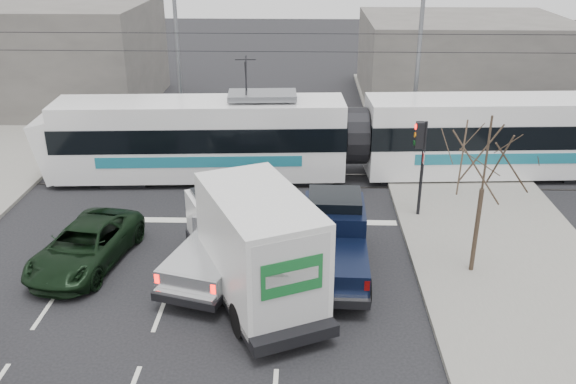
{
  "coord_description": "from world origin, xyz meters",
  "views": [
    {
      "loc": [
        2.33,
        -14.2,
        10.03
      ],
      "look_at": [
        1.79,
        4.63,
        1.8
      ],
      "focal_mm": 38.0,
      "sensor_mm": 36.0,
      "label": 1
    }
  ],
  "objects_px": {
    "street_lamp_near": "(415,44)",
    "navy_pickup": "(334,237)",
    "street_lamp_far": "(173,36)",
    "silver_pickup": "(228,236)",
    "tram": "(354,137)",
    "box_truck": "(252,243)",
    "traffic_signal": "(420,149)",
    "green_car": "(85,246)",
    "bare_tree": "(486,161)"
  },
  "relations": [
    {
      "from": "tram",
      "to": "silver_pickup",
      "type": "height_order",
      "value": "tram"
    },
    {
      "from": "silver_pickup",
      "to": "navy_pickup",
      "type": "bearing_deg",
      "value": 14.54
    },
    {
      "from": "green_car",
      "to": "tram",
      "type": "bearing_deg",
      "value": 50.26
    },
    {
      "from": "silver_pickup",
      "to": "street_lamp_near",
      "type": "bearing_deg",
      "value": 73.11
    },
    {
      "from": "street_lamp_near",
      "to": "silver_pickup",
      "type": "relative_size",
      "value": 1.49
    },
    {
      "from": "tram",
      "to": "navy_pickup",
      "type": "height_order",
      "value": "tram"
    },
    {
      "from": "traffic_signal",
      "to": "box_truck",
      "type": "relative_size",
      "value": 0.5
    },
    {
      "from": "navy_pickup",
      "to": "green_car",
      "type": "distance_m",
      "value": 7.95
    },
    {
      "from": "bare_tree",
      "to": "green_car",
      "type": "xyz_separation_m",
      "value": [
        -12.24,
        0.24,
        -3.12
      ]
    },
    {
      "from": "street_lamp_near",
      "to": "street_lamp_far",
      "type": "xyz_separation_m",
      "value": [
        -11.5,
        2.0,
        0.0
      ]
    },
    {
      "from": "street_lamp_far",
      "to": "box_truck",
      "type": "height_order",
      "value": "street_lamp_far"
    },
    {
      "from": "traffic_signal",
      "to": "tram",
      "type": "height_order",
      "value": "tram"
    },
    {
      "from": "street_lamp_far",
      "to": "navy_pickup",
      "type": "xyz_separation_m",
      "value": [
        7.48,
        -13.25,
        -4.01
      ]
    },
    {
      "from": "tram",
      "to": "navy_pickup",
      "type": "bearing_deg",
      "value": -101.69
    },
    {
      "from": "tram",
      "to": "green_car",
      "type": "height_order",
      "value": "tram"
    },
    {
      "from": "bare_tree",
      "to": "tram",
      "type": "relative_size",
      "value": 0.2
    },
    {
      "from": "street_lamp_far",
      "to": "silver_pickup",
      "type": "relative_size",
      "value": 1.49
    },
    {
      "from": "street_lamp_far",
      "to": "box_truck",
      "type": "distance_m",
      "value": 16.01
    },
    {
      "from": "tram",
      "to": "box_truck",
      "type": "bearing_deg",
      "value": -114.3
    },
    {
      "from": "street_lamp_far",
      "to": "silver_pickup",
      "type": "distance_m",
      "value": 14.35
    },
    {
      "from": "bare_tree",
      "to": "tram",
      "type": "xyz_separation_m",
      "value": [
        -3.18,
        8.02,
        -1.97
      ]
    },
    {
      "from": "green_car",
      "to": "street_lamp_far",
      "type": "bearing_deg",
      "value": 97.68
    },
    {
      "from": "street_lamp_near",
      "to": "street_lamp_far",
      "type": "distance_m",
      "value": 11.67
    },
    {
      "from": "navy_pickup",
      "to": "silver_pickup",
      "type": "bearing_deg",
      "value": 179.53
    },
    {
      "from": "bare_tree",
      "to": "traffic_signal",
      "type": "bearing_deg",
      "value": 105.76
    },
    {
      "from": "green_car",
      "to": "navy_pickup",
      "type": "bearing_deg",
      "value": 9.71
    },
    {
      "from": "street_lamp_far",
      "to": "green_car",
      "type": "height_order",
      "value": "street_lamp_far"
    },
    {
      "from": "box_truck",
      "to": "navy_pickup",
      "type": "relative_size",
      "value": 1.33
    },
    {
      "from": "street_lamp_far",
      "to": "green_car",
      "type": "relative_size",
      "value": 1.87
    },
    {
      "from": "street_lamp_far",
      "to": "box_truck",
      "type": "xyz_separation_m",
      "value": [
        5.05,
        -14.8,
        -3.44
      ]
    },
    {
      "from": "street_lamp_near",
      "to": "silver_pickup",
      "type": "xyz_separation_m",
      "value": [
        -7.38,
        -11.13,
        -4.08
      ]
    },
    {
      "from": "street_lamp_far",
      "to": "tram",
      "type": "xyz_separation_m",
      "value": [
        8.61,
        -5.48,
        -3.29
      ]
    },
    {
      "from": "traffic_signal",
      "to": "silver_pickup",
      "type": "bearing_deg",
      "value": -151.0
    },
    {
      "from": "street_lamp_near",
      "to": "tram",
      "type": "height_order",
      "value": "street_lamp_near"
    },
    {
      "from": "street_lamp_far",
      "to": "navy_pickup",
      "type": "bearing_deg",
      "value": -60.57
    },
    {
      "from": "traffic_signal",
      "to": "green_car",
      "type": "bearing_deg",
      "value": -161.33
    },
    {
      "from": "bare_tree",
      "to": "street_lamp_near",
      "type": "height_order",
      "value": "street_lamp_near"
    },
    {
      "from": "box_truck",
      "to": "street_lamp_near",
      "type": "bearing_deg",
      "value": 38.88
    },
    {
      "from": "traffic_signal",
      "to": "street_lamp_far",
      "type": "height_order",
      "value": "street_lamp_far"
    },
    {
      "from": "navy_pickup",
      "to": "green_car",
      "type": "height_order",
      "value": "navy_pickup"
    },
    {
      "from": "bare_tree",
      "to": "street_lamp_near",
      "type": "relative_size",
      "value": 0.56
    },
    {
      "from": "tram",
      "to": "green_car",
      "type": "distance_m",
      "value": 12.0
    },
    {
      "from": "street_lamp_far",
      "to": "silver_pickup",
      "type": "height_order",
      "value": "street_lamp_far"
    },
    {
      "from": "bare_tree",
      "to": "silver_pickup",
      "type": "relative_size",
      "value": 0.83
    },
    {
      "from": "street_lamp_far",
      "to": "tram",
      "type": "bearing_deg",
      "value": -32.49
    },
    {
      "from": "street_lamp_far",
      "to": "silver_pickup",
      "type": "bearing_deg",
      "value": -72.56
    },
    {
      "from": "bare_tree",
      "to": "street_lamp_far",
      "type": "height_order",
      "value": "street_lamp_far"
    },
    {
      "from": "traffic_signal",
      "to": "street_lamp_far",
      "type": "relative_size",
      "value": 0.4
    },
    {
      "from": "traffic_signal",
      "to": "street_lamp_near",
      "type": "relative_size",
      "value": 0.4
    },
    {
      "from": "street_lamp_near",
      "to": "navy_pickup",
      "type": "height_order",
      "value": "street_lamp_near"
    }
  ]
}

